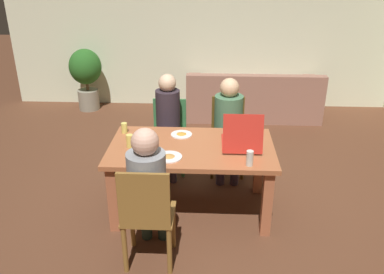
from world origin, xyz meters
The scene contains 18 objects.
ground_plane centered at (0.00, 0.00, 0.00)m, with size 20.00×20.00×0.00m, color brown.
back_wall centered at (0.00, 3.38, 1.37)m, with size 6.65×0.12×2.74m, color beige.
dining_table centered at (0.00, 0.00, 0.63)m, with size 1.65×0.95×0.74m.
chair_0 centered at (-0.32, 0.94, 0.50)m, with size 0.43×0.42×0.87m.
person_0 centered at (-0.32, 0.80, 0.72)m, with size 0.29×0.50×1.24m.
chair_1 centered at (-0.32, -0.88, 0.53)m, with size 0.44×0.40×0.98m.
person_1 centered at (-0.32, -0.74, 0.75)m, with size 0.32×0.50×1.26m.
chair_2 centered at (0.40, 0.92, 0.52)m, with size 0.42×0.40×0.92m.
person_2 centered at (0.40, 0.78, 0.72)m, with size 0.34×0.52×1.21m.
pizza_box_0 centered at (0.49, 0.03, 0.80)m, with size 0.38×0.46×0.39m.
plate_0 centered at (-0.20, -0.26, 0.75)m, with size 0.25×0.25×0.03m.
plate_1 centered at (-0.53, 0.16, 0.75)m, with size 0.22×0.22×0.01m.
plate_2 centered at (-0.12, 0.26, 0.75)m, with size 0.23×0.23×0.03m.
drinking_glass_0 centered at (-0.73, 0.30, 0.80)m, with size 0.06×0.06×0.11m, color #DCCE5D.
drinking_glass_1 centered at (0.54, -0.38, 0.82)m, with size 0.06×0.06×0.14m, color silver.
drinking_glass_2 centered at (-0.61, -0.05, 0.81)m, with size 0.07×0.07×0.13m, color #DBC85A.
couch centered at (0.88, 2.77, 0.28)m, with size 2.16×0.88×0.79m.
potted_plant centered at (-1.95, 2.98, 0.64)m, with size 0.54×0.54×1.06m.
Camera 1 is at (0.18, -3.62, 2.48)m, focal length 37.69 mm.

